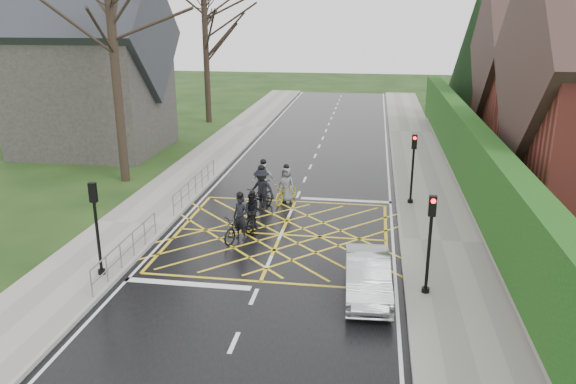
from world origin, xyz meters
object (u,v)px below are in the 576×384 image
(cyclist_back, at_px, (252,215))
(cyclist_lead, at_px, (286,189))
(cyclist_mid, at_px, (261,194))
(cyclist_front, at_px, (263,186))
(cyclist_rear, at_px, (240,224))
(car, at_px, (368,276))

(cyclist_back, bearing_deg, cyclist_lead, 63.06)
(cyclist_mid, xyz_separation_m, cyclist_front, (-0.17, 1.29, -0.03))
(cyclist_front, xyz_separation_m, cyclist_lead, (1.05, -0.05, -0.10))
(cyclist_rear, height_order, cyclist_lead, cyclist_rear)
(cyclist_rear, distance_m, cyclist_back, 1.04)
(cyclist_mid, bearing_deg, car, -39.44)
(cyclist_back, relative_size, cyclist_front, 0.84)
(cyclist_back, distance_m, cyclist_front, 3.61)
(cyclist_front, bearing_deg, cyclist_lead, -17.97)
(car, bearing_deg, cyclist_back, 130.92)
(cyclist_rear, bearing_deg, cyclist_mid, 109.69)
(cyclist_front, bearing_deg, cyclist_back, -100.97)
(cyclist_back, relative_size, cyclist_lead, 0.88)
(cyclist_mid, xyz_separation_m, cyclist_lead, (0.88, 1.24, -0.13))
(cyclist_rear, height_order, cyclist_mid, cyclist_mid)
(car, bearing_deg, cyclist_rear, 139.36)
(cyclist_mid, bearing_deg, cyclist_back, -70.58)
(cyclist_rear, distance_m, cyclist_mid, 3.32)
(cyclist_front, bearing_deg, cyclist_mid, -97.77)
(cyclist_rear, xyz_separation_m, car, (4.78, -3.64, 0.01))
(cyclist_back, height_order, car, cyclist_back)
(cyclist_rear, xyz_separation_m, cyclist_mid, (0.15, 3.32, 0.13))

